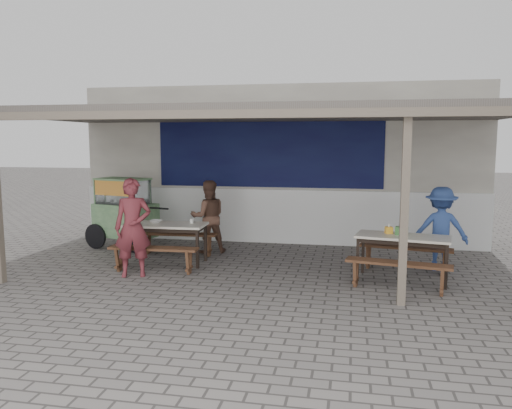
{
  "coord_description": "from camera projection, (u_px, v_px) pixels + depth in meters",
  "views": [
    {
      "loc": [
        1.64,
        -7.91,
        2.29
      ],
      "look_at": [
        -0.07,
        0.9,
        1.13
      ],
      "focal_mm": 35.0,
      "sensor_mm": 36.0,
      "label": 1
    }
  ],
  "objects": [
    {
      "name": "table_right",
      "position": [
        403.0,
        240.0,
        8.1
      ],
      "size": [
        1.57,
        0.91,
        0.75
      ],
      "rotation": [
        0.0,
        0.0,
        -0.19
      ],
      "color": "beige",
      "rests_on": "ground"
    },
    {
      "name": "patron_street_side",
      "position": [
        133.0,
        228.0,
        8.35
      ],
      "size": [
        0.7,
        0.57,
        1.66
      ],
      "primitive_type": "imported",
      "rotation": [
        0.0,
        0.0,
        0.32
      ],
      "color": "maroon",
      "rests_on": "ground"
    },
    {
      "name": "bench_left_street",
      "position": [
        153.0,
        253.0,
        8.63
      ],
      "size": [
        1.58,
        0.33,
        0.45
      ],
      "rotation": [
        0.0,
        0.0,
        0.03
      ],
      "color": "brown",
      "rests_on": "ground"
    },
    {
      "name": "tissue_box",
      "position": [
        389.0,
        230.0,
        8.27
      ],
      "size": [
        0.13,
        0.13,
        0.11
      ],
      "primitive_type": "cube",
      "rotation": [
        0.0,
        0.0,
        0.24
      ],
      "color": "#F6AB29",
      "rests_on": "table_right"
    },
    {
      "name": "warung_roof",
      "position": [
        261.0,
        116.0,
        8.83
      ],
      "size": [
        9.0,
        4.21,
        2.81
      ],
      "color": "#524C46",
      "rests_on": "ground"
    },
    {
      "name": "vendor_cart",
      "position": [
        124.0,
        210.0,
        10.57
      ],
      "size": [
        1.92,
        1.04,
        1.49
      ],
      "rotation": [
        0.0,
        0.0,
        -0.25
      ],
      "color": "#81AB72",
      "rests_on": "ground"
    },
    {
      "name": "bench_right_street",
      "position": [
        398.0,
        269.0,
        7.58
      ],
      "size": [
        1.6,
        0.57,
        0.45
      ],
      "rotation": [
        0.0,
        0.0,
        -0.19
      ],
      "color": "brown",
      "rests_on": "ground"
    },
    {
      "name": "patron_wall_side",
      "position": [
        208.0,
        217.0,
        10.14
      ],
      "size": [
        0.88,
        0.8,
        1.48
      ],
      "primitive_type": "imported",
      "rotation": [
        0.0,
        0.0,
        3.55
      ],
      "color": "brown",
      "rests_on": "ground"
    },
    {
      "name": "bench_right_wall",
      "position": [
        405.0,
        252.0,
        8.7
      ],
      "size": [
        1.6,
        0.57,
        0.45
      ],
      "rotation": [
        0.0,
        0.0,
        -0.19
      ],
      "color": "brown",
      "rests_on": "ground"
    },
    {
      "name": "condiment_jar",
      "position": [
        192.0,
        221.0,
        9.3
      ],
      "size": [
        0.07,
        0.07,
        0.08
      ],
      "primitive_type": "cylinder",
      "color": "silver",
      "rests_on": "table_left"
    },
    {
      "name": "ground",
      "position": [
        250.0,
        278.0,
        8.31
      ],
      "size": [
        60.0,
        60.0,
        0.0
      ],
      "primitive_type": "plane",
      "color": "#68625E",
      "rests_on": "ground"
    },
    {
      "name": "patron_right_table",
      "position": [
        440.0,
        229.0,
        8.77
      ],
      "size": [
        0.96,
        0.56,
        1.48
      ],
      "primitive_type": "imported",
      "rotation": [
        0.0,
        0.0,
        3.14
      ],
      "color": "#304B8D",
      "rests_on": "ground"
    },
    {
      "name": "donation_box",
      "position": [
        402.0,
        231.0,
        8.14
      ],
      "size": [
        0.22,
        0.17,
        0.13
      ],
      "primitive_type": "cube",
      "rotation": [
        0.0,
        0.0,
        -0.2
      ],
      "color": "#32662D",
      "rests_on": "table_right"
    },
    {
      "name": "table_left",
      "position": [
        166.0,
        228.0,
        9.25
      ],
      "size": [
        1.49,
        0.73,
        0.75
      ],
      "rotation": [
        0.0,
        0.0,
        0.03
      ],
      "color": "beige",
      "rests_on": "ground"
    },
    {
      "name": "condiment_bowl",
      "position": [
        156.0,
        221.0,
        9.33
      ],
      "size": [
        0.26,
        0.26,
        0.05
      ],
      "primitive_type": "imported",
      "rotation": [
        0.0,
        0.0,
        -0.21
      ],
      "color": "white",
      "rests_on": "table_left"
    },
    {
      "name": "bench_left_wall",
      "position": [
        178.0,
        238.0,
        9.95
      ],
      "size": [
        1.58,
        0.33,
        0.45
      ],
      "rotation": [
        0.0,
        0.0,
        0.03
      ],
      "color": "brown",
      "rests_on": "ground"
    },
    {
      "name": "back_wall",
      "position": [
        281.0,
        165.0,
        11.57
      ],
      "size": [
        9.0,
        1.28,
        3.5
      ],
      "color": "beige",
      "rests_on": "ground"
    }
  ]
}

